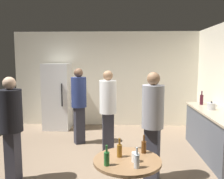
# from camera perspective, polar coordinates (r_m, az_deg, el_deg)

# --- Properties ---
(ground_plane) EXTENTS (5.20, 5.20, 0.10)m
(ground_plane) POSITION_cam_1_polar(r_m,az_deg,el_deg) (4.69, -3.20, -17.42)
(ground_plane) COLOR #7A6651
(wall_back) EXTENTS (5.32, 0.06, 2.70)m
(wall_back) POSITION_cam_1_polar(r_m,az_deg,el_deg) (6.92, -1.26, 2.51)
(wall_back) COLOR silver
(wall_back) RESTS_ON ground_plane
(refrigerator) EXTENTS (0.70, 0.68, 1.80)m
(refrigerator) POSITION_cam_1_polar(r_m,az_deg,el_deg) (6.76, -12.90, -1.61)
(refrigerator) COLOR white
(refrigerator) RESTS_ON ground_plane
(kitchen_counter) EXTENTS (0.64, 2.11, 0.90)m
(kitchen_counter) POSITION_cam_1_polar(r_m,az_deg,el_deg) (5.17, 23.61, -9.75)
(kitchen_counter) COLOR #4C515B
(kitchen_counter) RESTS_ON ground_plane
(kettle) EXTENTS (0.24, 0.17, 0.18)m
(kettle) POSITION_cam_1_polar(r_m,az_deg,el_deg) (5.21, 22.66, -3.71)
(kettle) COLOR #B2B2B7
(kettle) RESTS_ON kitchen_counter
(wine_bottle_on_counter) EXTENTS (0.08, 0.08, 0.31)m
(wine_bottle_on_counter) POSITION_cam_1_polar(r_m,az_deg,el_deg) (5.71, 20.60, -2.24)
(wine_bottle_on_counter) COLOR #3F141E
(wine_bottle_on_counter) RESTS_ON kitchen_counter
(foreground_table) EXTENTS (0.80, 0.80, 0.73)m
(foreground_table) POSITION_cam_1_polar(r_m,az_deg,el_deg) (2.96, 3.65, -18.18)
(foreground_table) COLOR olive
(foreground_table) RESTS_ON ground_plane
(beer_bottle_amber) EXTENTS (0.06, 0.06, 0.23)m
(beer_bottle_amber) POSITION_cam_1_polar(r_m,az_deg,el_deg) (2.95, 1.80, -14.28)
(beer_bottle_amber) COLOR #8C5919
(beer_bottle_amber) RESTS_ON foreground_table
(beer_bottle_brown) EXTENTS (0.06, 0.06, 0.23)m
(beer_bottle_brown) POSITION_cam_1_polar(r_m,az_deg,el_deg) (3.09, 7.60, -13.33)
(beer_bottle_brown) COLOR #593314
(beer_bottle_brown) RESTS_ON foreground_table
(beer_bottle_green) EXTENTS (0.06, 0.06, 0.23)m
(beer_bottle_green) POSITION_cam_1_polar(r_m,az_deg,el_deg) (2.73, -1.28, -16.06)
(beer_bottle_green) COLOR #26662D
(beer_bottle_green) RESTS_ON foreground_table
(beer_bottle_clear) EXTENTS (0.06, 0.06, 0.23)m
(beer_bottle_clear) POSITION_cam_1_polar(r_m,az_deg,el_deg) (2.69, 5.94, -16.49)
(beer_bottle_clear) COLOR silver
(beer_bottle_clear) RESTS_ON foreground_table
(plastic_cup_white) EXTENTS (0.08, 0.08, 0.11)m
(plastic_cup_white) POSITION_cam_1_polar(r_m,az_deg,el_deg) (2.84, 5.54, -15.76)
(plastic_cup_white) COLOR white
(plastic_cup_white) RESTS_ON foreground_table
(person_in_white_shirt) EXTENTS (0.40, 0.40, 1.69)m
(person_in_white_shirt) POSITION_cam_1_polar(r_m,az_deg,el_deg) (4.81, -0.96, -3.81)
(person_in_white_shirt) COLOR #2D2D38
(person_in_white_shirt) RESTS_ON ground_plane
(person_in_gray_shirt) EXTENTS (0.45, 0.45, 1.71)m
(person_in_gray_shirt) POSITION_cam_1_polar(r_m,az_deg,el_deg) (3.79, 9.69, -6.64)
(person_in_gray_shirt) COLOR #2D2D38
(person_in_gray_shirt) RESTS_ON ground_plane
(person_in_black_shirt) EXTENTS (0.37, 0.37, 1.65)m
(person_in_black_shirt) POSITION_cam_1_polar(r_m,az_deg,el_deg) (3.97, -22.92, -7.10)
(person_in_black_shirt) COLOR #2D2D38
(person_in_black_shirt) RESTS_ON ground_plane
(person_in_navy_shirt) EXTENTS (0.46, 0.46, 1.72)m
(person_in_navy_shirt) POSITION_cam_1_polar(r_m,az_deg,el_deg) (5.42, -7.90, -2.46)
(person_in_navy_shirt) COLOR #2D2D38
(person_in_navy_shirt) RESTS_ON ground_plane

